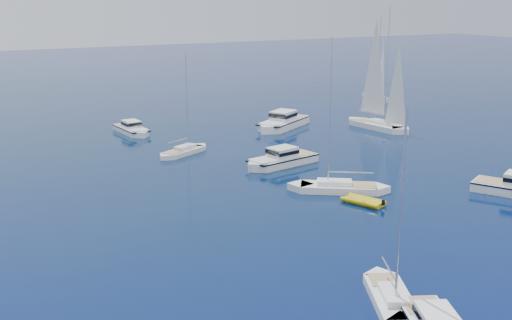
{
  "coord_description": "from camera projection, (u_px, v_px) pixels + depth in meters",
  "views": [
    {
      "loc": [
        -30.5,
        -22.04,
        17.36
      ],
      "look_at": [
        -2.09,
        29.19,
        2.2
      ],
      "focal_mm": 44.71,
      "sensor_mm": 36.0,
      "label": 1
    }
  ],
  "objects": [
    {
      "name": "motor_cruiser_horizon",
      "position": [
        132.0,
        133.0,
        82.72
      ],
      "size": [
        3.15,
        8.29,
        2.13
      ],
      "primitive_type": null,
      "rotation": [
        0.0,
        0.0,
        3.23
      ],
      "color": "white",
      "rests_on": "ground"
    },
    {
      "name": "motor_cruiser_centre",
      "position": [
        281.0,
        165.0,
        67.15
      ],
      "size": [
        9.76,
        4.61,
        2.46
      ],
      "primitive_type": null,
      "rotation": [
        0.0,
        0.0,
        1.76
      ],
      "color": "silver",
      "rests_on": "ground"
    },
    {
      "name": "motor_cruiser_distant",
      "position": [
        282.0,
        128.0,
        86.19
      ],
      "size": [
        11.32,
        8.72,
        2.93
      ],
      "primitive_type": null,
      "rotation": [
        0.0,
        0.0,
        2.12
      ],
      "color": "white",
      "rests_on": "ground"
    },
    {
      "name": "sailboat_sails_far",
      "position": [
        375.0,
        99.0,
        109.9
      ],
      "size": [
        6.09,
        10.38,
        14.86
      ],
      "primitive_type": null,
      "rotation": [
        0.0,
        0.0,
        2.77
      ],
      "color": "silver",
      "rests_on": "ground"
    },
    {
      "name": "tender_yellow",
      "position": [
        363.0,
        204.0,
        54.76
      ],
      "size": [
        3.3,
        4.31,
        0.95
      ],
      "primitive_type": null,
      "rotation": [
        0.0,
        0.0,
        0.36
      ],
      "color": "gold",
      "rests_on": "ground"
    },
    {
      "name": "sailboat_sails_r",
      "position": [
        378.0,
        128.0,
        85.78
      ],
      "size": [
        4.34,
        11.61,
        16.66
      ],
      "primitive_type": null,
      "rotation": [
        0.0,
        0.0,
        3.27
      ],
      "color": "white",
      "rests_on": "ground"
    },
    {
      "name": "sailboat_centre",
      "position": [
        184.0,
        154.0,
        71.98
      ],
      "size": [
        8.05,
        5.48,
        11.73
      ],
      "primitive_type": null,
      "rotation": [
        0.0,
        0.0,
        5.18
      ],
      "color": "silver",
      "rests_on": "ground"
    },
    {
      "name": "sailboat_mid_r",
      "position": [
        338.0,
        191.0,
        58.21
      ],
      "size": [
        9.49,
        7.74,
        14.42
      ],
      "primitive_type": null,
      "rotation": [
        0.0,
        0.0,
        0.96
      ],
      "color": "white",
      "rests_on": "ground"
    },
    {
      "name": "sailboat_fore",
      "position": [
        391.0,
        304.0,
        36.99
      ],
      "size": [
        5.77,
        8.46,
        12.33
      ],
      "primitive_type": null,
      "rotation": [
        0.0,
        0.0,
        2.67
      ],
      "color": "white",
      "rests_on": "ground"
    }
  ]
}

